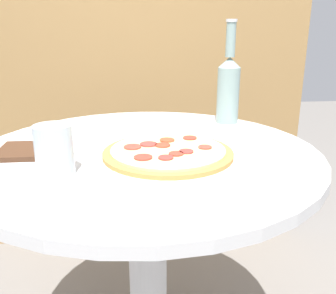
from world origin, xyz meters
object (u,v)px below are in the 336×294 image
beer_bottle (228,86)px  drinking_glass (54,150)px  pizza (168,152)px  pizza_paddle (9,151)px

beer_bottle → drinking_glass: bearing=-139.2°
beer_bottle → drinking_glass: beer_bottle is taller
pizza → beer_bottle: beer_bottle is taller
pizza_paddle → drinking_glass: bearing=134.3°
pizza → beer_bottle: size_ratio=0.99×
pizza → pizza_paddle: size_ratio=1.06×
pizza_paddle → drinking_glass: (0.14, -0.14, 0.05)m
drinking_glass → pizza: bearing=21.6°
pizza → pizza_paddle: pizza is taller
beer_bottle → pizza_paddle: bearing=-157.1°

